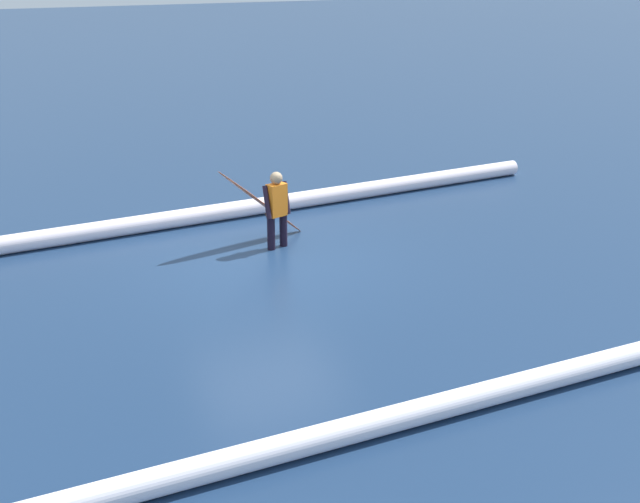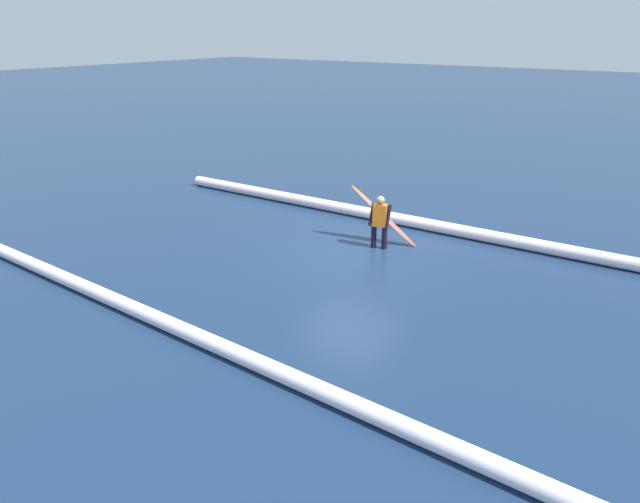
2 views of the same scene
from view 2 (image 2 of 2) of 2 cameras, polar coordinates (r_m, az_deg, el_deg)
name	(u,v)px [view 2 (image 2 of 2)]	position (r m, az deg, el deg)	size (l,w,h in m)	color
ground_plane	(351,251)	(14.32, 3.20, 0.02)	(142.67, 142.67, 0.00)	navy
surfer	(380,220)	(14.34, 6.08, 3.23)	(0.50, 0.36, 1.39)	black
surfboard	(384,216)	(14.76, 6.48, 3.61)	(1.81, 0.67, 1.49)	#E55926
wave_crest_foreground	(391,218)	(16.46, 7.24, 3.43)	(0.33, 0.33, 15.44)	white
wave_crest_midground	(238,354)	(9.79, -8.31, -10.26)	(0.30, 0.30, 19.25)	white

